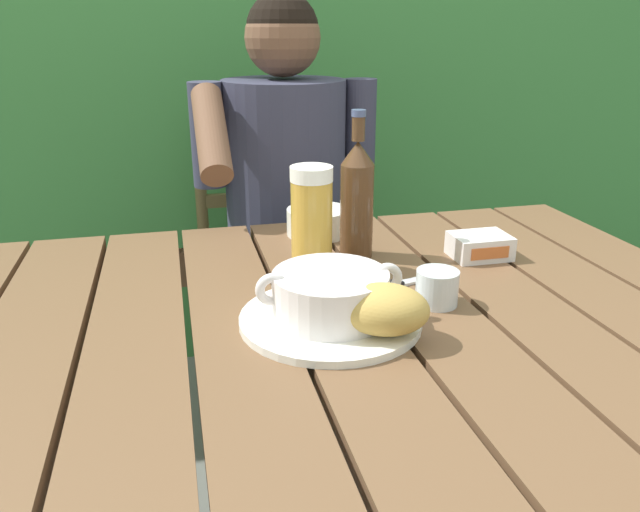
% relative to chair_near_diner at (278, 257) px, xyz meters
% --- Properties ---
extents(dining_table, '(1.34, 0.97, 0.73)m').
position_rel_chair_near_diner_xyz_m(dining_table, '(-0.06, -0.92, 0.16)').
color(dining_table, brown).
rests_on(dining_table, ground_plane).
extents(hedge_backdrop, '(4.02, 0.91, 2.77)m').
position_rel_chair_near_diner_xyz_m(hedge_backdrop, '(-0.19, 0.64, 0.58)').
color(hedge_backdrop, '#3B7D3B').
rests_on(hedge_backdrop, ground_plane).
extents(chair_near_diner, '(0.46, 0.41, 0.97)m').
position_rel_chair_near_diner_xyz_m(chair_near_diner, '(0.00, 0.00, 0.00)').
color(chair_near_diner, brown).
rests_on(chair_near_diner, ground_plane).
extents(person_eating, '(0.48, 0.47, 1.23)m').
position_rel_chair_near_diner_xyz_m(person_eating, '(-0.00, -0.20, 0.24)').
color(person_eating, '#35364B').
rests_on(person_eating, ground_plane).
extents(serving_plate, '(0.27, 0.27, 0.01)m').
position_rel_chair_near_diner_xyz_m(serving_plate, '(-0.08, -0.94, 0.25)').
color(serving_plate, white).
rests_on(serving_plate, dining_table).
extents(soup_bowl, '(0.22, 0.17, 0.08)m').
position_rel_chair_near_diner_xyz_m(soup_bowl, '(-0.08, -0.94, 0.29)').
color(soup_bowl, white).
rests_on(soup_bowl, serving_plate).
extents(bread_roll, '(0.16, 0.14, 0.07)m').
position_rel_chair_near_diner_xyz_m(bread_roll, '(-0.02, -1.01, 0.29)').
color(bread_roll, tan).
rests_on(bread_roll, serving_plate).
extents(beer_glass, '(0.08, 0.08, 0.19)m').
position_rel_chair_near_diner_xyz_m(beer_glass, '(-0.06, -0.72, 0.34)').
color(beer_glass, gold).
rests_on(beer_glass, dining_table).
extents(beer_bottle, '(0.06, 0.06, 0.28)m').
position_rel_chair_near_diner_xyz_m(beer_bottle, '(0.04, -0.68, 0.36)').
color(beer_bottle, '#4E321C').
rests_on(beer_bottle, dining_table).
extents(water_glass_small, '(0.07, 0.07, 0.06)m').
position_rel_chair_near_diner_xyz_m(water_glass_small, '(0.10, -0.92, 0.28)').
color(water_glass_small, silver).
rests_on(water_glass_small, dining_table).
extents(butter_tub, '(0.11, 0.08, 0.04)m').
position_rel_chair_near_diner_xyz_m(butter_tub, '(0.27, -0.74, 0.27)').
color(butter_tub, white).
rests_on(butter_tub, dining_table).
extents(table_knife, '(0.17, 0.06, 0.01)m').
position_rel_chair_near_diner_xyz_m(table_knife, '(0.07, -0.84, 0.25)').
color(table_knife, silver).
rests_on(table_knife, dining_table).
extents(diner_bowl, '(0.13, 0.13, 0.06)m').
position_rel_chair_near_diner_xyz_m(diner_bowl, '(0.00, -0.53, 0.28)').
color(diner_bowl, white).
rests_on(diner_bowl, dining_table).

